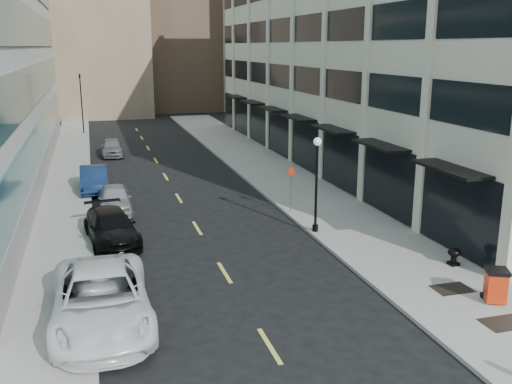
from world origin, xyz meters
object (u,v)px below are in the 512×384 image
car_silver_sedan (115,199)px  sign_post (291,182)px  traffic_signal (80,78)px  car_black_pickup (111,227)px  car_blue_sedan (94,179)px  trash_bin (496,284)px  car_grey_sedan (112,147)px  car_white_van (101,299)px  lamppost (317,176)px  urn_planter (454,255)px

car_silver_sedan → sign_post: bearing=-18.1°
traffic_signal → car_black_pickup: bearing=-87.8°
car_blue_sedan → trash_bin: size_ratio=3.84×
car_grey_sedan → trash_bin: size_ratio=3.53×
traffic_signal → car_silver_sedan: bearing=-86.7°
sign_post → trash_bin: bearing=-61.2°
traffic_signal → car_white_van: (0.70, -43.26, -4.79)m
traffic_signal → car_blue_sedan: bearing=-88.4°
car_white_van → trash_bin: size_ratio=5.48×
car_silver_sedan → car_black_pickup: bearing=-94.0°
car_white_van → lamppost: size_ratio=1.43×
car_silver_sedan → trash_bin: size_ratio=3.59×
car_white_van → car_black_pickup: bearing=85.6°
car_silver_sedan → trash_bin: car_silver_sedan is taller
traffic_signal → car_grey_sedan: (2.30, -13.00, -4.99)m
traffic_signal → urn_planter: traffic_signal is taller
trash_bin → sign_post: bearing=128.0°
car_silver_sedan → trash_bin: (12.11, -15.61, 0.06)m
traffic_signal → car_black_pickup: traffic_signal is taller
car_silver_sedan → car_grey_sedan: (0.56, 16.94, -0.01)m
car_blue_sedan → car_white_van: bearing=-90.5°
traffic_signal → car_blue_sedan: 25.30m
trash_bin → urn_planter: (0.71, 3.40, -0.22)m
car_silver_sedan → sign_post: 9.62m
car_black_pickup → car_blue_sedan: car_blue_sedan is taller
traffic_signal → car_black_pickup: (1.33, -35.02, -4.98)m
car_black_pickup → urn_planter: 15.04m
car_grey_sedan → lamppost: 25.09m
traffic_signal → lamppost: size_ratio=1.50×
car_black_pickup → sign_post: 9.73m
traffic_signal → trash_bin: traffic_signal is taller
car_blue_sedan → lamppost: lamppost is taller
lamppost → traffic_signal: bearing=106.5°
trash_bin → car_white_van: bearing=-165.5°
car_grey_sedan → urn_planter: bearing=-66.1°
lamppost → urn_planter: size_ratio=6.46×
car_black_pickup → car_silver_sedan: bearing=78.1°
car_white_van → trash_bin: car_white_van is taller
car_black_pickup → urn_planter: (13.23, -7.14, -0.15)m
traffic_signal → car_blue_sedan: size_ratio=1.50×
traffic_signal → car_white_van: size_ratio=1.05×
traffic_signal → car_white_van: traffic_signal is taller
sign_post → traffic_signal: bearing=123.3°
car_white_van → lamppost: (10.10, 6.75, 1.96)m
sign_post → urn_planter: sign_post is taller
car_silver_sedan → car_blue_sedan: 5.24m
car_blue_sedan → urn_planter: size_ratio=6.47×
car_blue_sedan → car_silver_sedan: bearing=-79.0°
car_black_pickup → car_silver_sedan: car_silver_sedan is taller
car_black_pickup → lamppost: 9.82m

